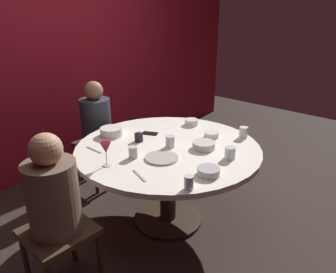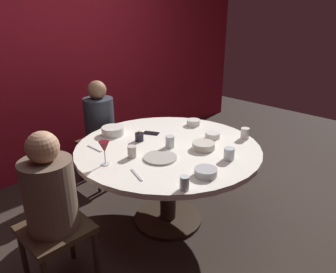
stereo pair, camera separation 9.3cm
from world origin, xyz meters
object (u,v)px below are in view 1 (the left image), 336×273
Objects in this scene: dining_table at (168,160)px; cup_far_edge at (243,132)px; bowl_salad_center at (212,135)px; bowl_small_white at (111,132)px; cup_center_front at (189,183)px; wine_glass at (106,149)px; bowl_rice_portion at (191,122)px; cell_phone at (150,133)px; candle_holder at (139,137)px; seated_diner_back at (96,122)px; seated_diner_left at (53,199)px; dinner_plate at (162,158)px; cup_near_candle at (133,152)px; bowl_sauce_side at (204,145)px; cup_by_left_diner at (230,153)px; bowl_serving_large at (208,171)px; cup_by_right_diner at (170,142)px.

dining_table is 0.70m from cup_far_edge.
bowl_small_white is at bearing 130.31° from bowl_salad_center.
wine_glass is at bearing 103.20° from cup_center_front.
wine_glass reaches higher than bowl_rice_portion.
cell_phone is 0.46m from bowl_rice_portion.
cell_phone is at bearing 74.11° from dining_table.
seated_diner_back is at bearing 82.51° from candle_holder.
dining_table is 1.35× the size of seated_diner_left.
dinner_plate is 0.61m from bowl_salad_center.
seated_diner_back is 12.42× the size of cup_near_candle.
bowl_rice_portion is 1.45× the size of cup_near_candle.
cup_center_front is (0.60, -0.55, 0.07)m from seated_diner_left.
bowl_sauce_side is at bearing -62.53° from candle_holder.
bowl_rice_portion is at bearing 95.29° from cup_far_edge.
bowl_salad_center reaches higher than dinner_plate.
cell_phone is (0.30, 0.43, -0.00)m from dinner_plate.
seated_diner_back reaches higher than bowl_rice_portion.
cup_by_left_diner is (0.05, -0.80, 0.04)m from cell_phone.
candle_holder is 0.63m from bowl_rice_portion.
bowl_sauce_side is (1.17, -0.25, 0.06)m from seated_diner_left.
bowl_serving_large is 0.53m from cup_by_right_diner.
wine_glass is 0.65m from cup_center_front.
bowl_rice_portion is 0.79m from cup_by_left_diner.
bowl_rice_portion is at bearing 23.06° from dinner_plate.
cup_by_left_diner reaches higher than cell_phone.
candle_holder is 0.29m from cup_by_right_diner.
dining_table is 16.78× the size of cup_by_left_diner.
dinner_plate is at bearing -50.92° from cup_near_candle.
cell_phone is 0.77× the size of bowl_sauce_side.
wine_glass is 0.98m from bowl_salad_center.
cell_phone is 1.48× the size of cup_far_edge.
cup_center_front is (-0.40, -0.52, -0.00)m from cup_by_right_diner.
dining_table is at bearing 159.20° from bowl_salad_center.
seated_diner_back is 8.82× the size of bowl_salad_center.
bowl_sauce_side is at bearing -24.21° from wine_glass.
seated_diner_left reaches higher than candle_holder.
dining_table is 0.31m from candle_holder.
bowl_rice_portion is 1.37× the size of cup_by_right_diner.
bowl_rice_portion reaches higher than dinner_plate.
wine_glass is 0.72m from bowl_serving_large.
bowl_sauce_side is (0.71, -0.32, -0.10)m from wine_glass.
candle_holder reaches higher than cell_phone.
cup_by_left_diner is (0.31, 0.03, 0.02)m from bowl_serving_large.
bowl_sauce_side reaches higher than bowl_salad_center.
bowl_serving_large is 0.59m from cup_near_candle.
cell_phone is 1.11× the size of bowl_salad_center.
candle_holder is at bearing 138.55° from cup_far_edge.
wine_glass is 1.09m from bowl_rice_portion.
bowl_small_white is 2.20× the size of cup_by_left_diner.
wine_glass reaches higher than dining_table.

